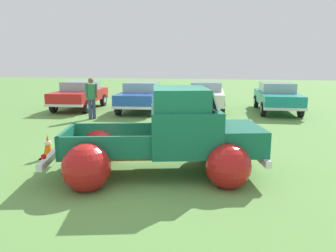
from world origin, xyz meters
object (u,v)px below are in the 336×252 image
object	(u,v)px
show_car_2	(206,95)
lane_cone_0	(48,147)
show_car_0	(80,94)
show_car_1	(142,95)
spectator_0	(91,96)
show_car_3	(277,96)
vintage_pickup_truck	(173,140)

from	to	relation	value
show_car_2	lane_cone_0	xyz separation A→B (m)	(-3.25, -9.60, -0.47)
show_car_0	show_car_1	world-z (taller)	same
show_car_1	show_car_2	distance (m)	3.29
show_car_0	lane_cone_0	size ratio (longest dim) A/B	7.00
spectator_0	lane_cone_0	world-z (taller)	spectator_0
show_car_3	spectator_0	size ratio (longest dim) A/B	2.69
vintage_pickup_truck	lane_cone_0	bearing A→B (deg)	157.64
show_car_1	show_car_2	bearing A→B (deg)	100.90
show_car_1	show_car_3	distance (m)	6.71
show_car_0	show_car_3	size ratio (longest dim) A/B	0.92
spectator_0	vintage_pickup_truck	bearing A→B (deg)	-174.48
show_car_2	spectator_0	distance (m)	5.92
show_car_3	lane_cone_0	distance (m)	11.80
spectator_0	lane_cone_0	bearing A→B (deg)	162.18
vintage_pickup_truck	spectator_0	bearing A→B (deg)	112.48
show_car_0	lane_cone_0	distance (m)	9.34
vintage_pickup_truck	show_car_1	xyz separation A→B (m)	(-3.28, 9.21, 0.03)
spectator_0	show_car_2	bearing A→B (deg)	-82.44
show_car_3	lane_cone_0	xyz separation A→B (m)	(-6.72, -9.69, -0.47)
vintage_pickup_truck	show_car_2	xyz separation A→B (m)	(-0.11, 10.09, 0.02)
show_car_0	spectator_0	xyz separation A→B (m)	(1.89, -2.82, 0.24)
lane_cone_0	show_car_1	bearing A→B (deg)	89.50
show_car_3	spectator_0	distance (m)	8.94
show_car_0	show_car_3	xyz separation A→B (m)	(9.99, 0.95, 0.00)
vintage_pickup_truck	show_car_1	world-z (taller)	vintage_pickup_truck
vintage_pickup_truck	lane_cone_0	size ratio (longest dim) A/B	7.84
show_car_1	show_car_3	size ratio (longest dim) A/B	0.97
vintage_pickup_truck	lane_cone_0	xyz separation A→B (m)	(-3.36, 0.49, -0.45)
show_car_1	show_car_3	bearing A→B (deg)	93.70
show_car_0	show_car_2	distance (m)	6.58
vintage_pickup_truck	show_car_0	xyz separation A→B (m)	(-6.63, 9.23, 0.02)
show_car_1	lane_cone_0	size ratio (longest dim) A/B	7.35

